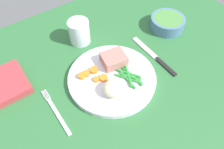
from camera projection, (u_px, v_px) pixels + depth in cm
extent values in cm
cube|color=#2D6B38|center=(114.00, 87.00, 67.00)|extent=(120.00, 90.00, 2.00)
cylinder|color=white|center=(112.00, 78.00, 66.83)|extent=(26.34, 26.34, 1.60)
cube|color=#B2756B|center=(114.00, 59.00, 68.29)|extent=(8.12, 7.45, 3.21)
ellipsoid|color=beige|center=(115.00, 87.00, 61.45)|extent=(6.94, 6.11, 3.84)
cylinder|color=orange|center=(82.00, 76.00, 65.62)|extent=(2.21, 2.21, 1.16)
cylinder|color=orange|center=(104.00, 78.00, 65.35)|extent=(2.49, 2.49, 0.86)
cylinder|color=orange|center=(86.00, 74.00, 66.38)|extent=(2.24, 2.24, 0.81)
cylinder|color=orange|center=(96.00, 79.00, 64.99)|extent=(1.85, 1.85, 0.88)
cylinder|color=orange|center=(94.00, 70.00, 67.04)|extent=(2.53, 2.53, 1.04)
cylinder|color=#2D8C38|center=(128.00, 79.00, 65.32)|extent=(5.03, 7.28, 0.66)
cylinder|color=#2D8C38|center=(129.00, 74.00, 66.30)|extent=(4.99, 7.17, 0.83)
cylinder|color=#2D8C38|center=(130.00, 77.00, 65.61)|extent=(4.27, 5.78, 0.82)
cylinder|color=#2D8C38|center=(129.00, 79.00, 65.16)|extent=(3.34, 5.93, 0.88)
cylinder|color=#2D8C38|center=(127.00, 79.00, 65.13)|extent=(1.02, 7.81, 0.74)
cylinder|color=#2D8C38|center=(127.00, 70.00, 67.26)|extent=(2.97, 5.88, 0.85)
cylinder|color=#2D8C38|center=(134.00, 77.00, 65.59)|extent=(1.07, 7.43, 0.74)
cylinder|color=#2D8C38|center=(132.00, 75.00, 66.03)|extent=(1.86, 8.26, 0.70)
cube|color=silver|center=(59.00, 116.00, 59.66)|extent=(1.00, 13.00, 0.40)
cube|color=silver|center=(44.00, 96.00, 63.65)|extent=(0.24, 3.60, 0.40)
cube|color=silver|center=(45.00, 95.00, 63.79)|extent=(0.24, 3.60, 0.40)
cube|color=silver|center=(46.00, 95.00, 63.93)|extent=(0.24, 3.60, 0.40)
cube|color=silver|center=(48.00, 94.00, 64.07)|extent=(0.24, 3.60, 0.40)
cube|color=black|center=(166.00, 66.00, 70.47)|extent=(1.30, 9.00, 0.64)
cube|color=silver|center=(145.00, 48.00, 75.52)|extent=(1.70, 12.00, 0.40)
cylinder|color=silver|center=(79.00, 32.00, 74.76)|extent=(7.09, 7.09, 8.18)
cylinder|color=silver|center=(80.00, 38.00, 76.82)|extent=(6.52, 6.52, 2.94)
cylinder|color=#4C7299|center=(167.00, 23.00, 80.73)|extent=(12.27, 12.27, 4.20)
cylinder|color=#4C8C42|center=(168.00, 21.00, 79.99)|extent=(10.43, 10.43, 2.31)
cube|color=#B2383D|center=(4.00, 85.00, 64.95)|extent=(13.05, 13.43, 2.25)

